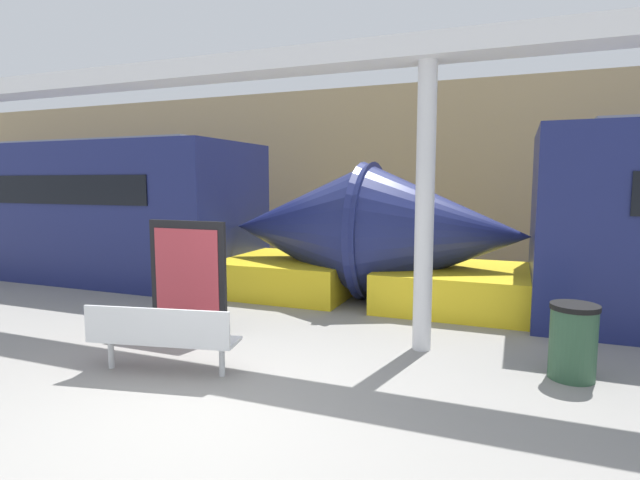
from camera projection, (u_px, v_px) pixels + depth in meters
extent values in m
plane|color=gray|center=(204.00, 417.00, 4.79)|extent=(60.00, 60.00, 0.00)
cube|color=tan|center=(416.00, 173.00, 14.15)|extent=(56.00, 0.20, 5.00)
cone|color=navy|center=(443.00, 234.00, 9.05)|extent=(2.99, 2.63, 2.63)
cube|color=yellow|center=(457.00, 287.00, 9.06)|extent=(2.69, 2.46, 0.70)
cone|color=navy|center=(302.00, 229.00, 10.07)|extent=(2.99, 2.63, 2.63)
cube|color=yellow|center=(290.00, 275.00, 10.28)|extent=(2.69, 2.46, 0.70)
cube|color=silver|center=(165.00, 339.00, 5.89)|extent=(1.82, 0.78, 0.04)
cube|color=silver|center=(156.00, 326.00, 5.67)|extent=(1.75, 0.38, 0.40)
cylinder|color=silver|center=(111.00, 353.00, 6.04)|extent=(0.07, 0.07, 0.38)
cylinder|color=silver|center=(222.00, 360.00, 5.79)|extent=(0.07, 0.07, 0.38)
cylinder|color=#2D5138|center=(573.00, 344.00, 5.69)|extent=(0.51, 0.51, 0.81)
cylinder|color=black|center=(575.00, 307.00, 5.64)|extent=(0.53, 0.53, 0.06)
cube|color=black|center=(188.00, 278.00, 7.34)|extent=(1.29, 0.06, 1.69)
cube|color=#B73842|center=(186.00, 273.00, 7.30)|extent=(1.10, 0.01, 1.29)
cylinder|color=silver|center=(425.00, 209.00, 6.54)|extent=(0.25, 0.25, 3.79)
cube|color=silver|center=(428.00, 49.00, 6.30)|extent=(28.00, 0.60, 0.28)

